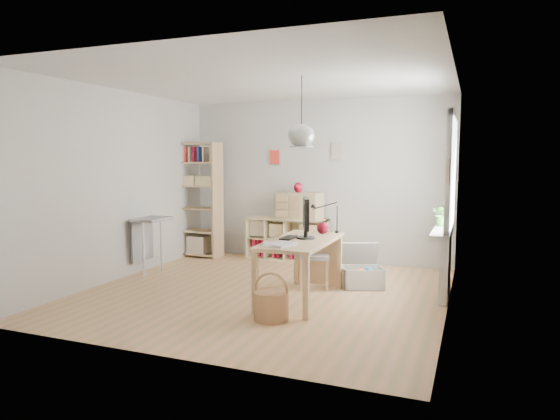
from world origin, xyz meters
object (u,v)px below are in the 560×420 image
(cube_shelf, at_px, (287,242))
(tall_bookshelf, at_px, (198,195))
(chair, at_px, (314,252))
(drawer_chest, at_px, (299,206))
(desk, at_px, (301,247))
(storage_chest, at_px, (362,273))
(monitor, at_px, (306,216))

(cube_shelf, relative_size, tall_bookshelf, 0.70)
(tall_bookshelf, relative_size, chair, 2.45)
(tall_bookshelf, xyz_separation_m, drawer_chest, (1.80, 0.24, -0.15))
(desk, xyz_separation_m, storage_chest, (0.57, 0.90, -0.47))
(cube_shelf, distance_m, drawer_chest, 0.68)
(chair, distance_m, monitor, 0.83)
(storage_chest, bearing_deg, cube_shelf, 118.05)
(tall_bookshelf, bearing_deg, storage_chest, -18.38)
(tall_bookshelf, xyz_separation_m, storage_chest, (3.15, -1.05, -0.90))
(tall_bookshelf, bearing_deg, cube_shelf, 10.19)
(monitor, bearing_deg, chair, 76.60)
(storage_chest, xyz_separation_m, monitor, (-0.54, -0.81, 0.85))
(storage_chest, distance_m, monitor, 1.29)
(monitor, height_order, drawer_chest, monitor)
(tall_bookshelf, distance_m, storage_chest, 3.44)
(storage_chest, bearing_deg, drawer_chest, 114.40)
(desk, bearing_deg, cube_shelf, 114.61)
(desk, height_order, chair, chair)
(chair, bearing_deg, tall_bookshelf, 135.08)
(monitor, bearing_deg, cube_shelf, 94.96)
(chair, height_order, drawer_chest, drawer_chest)
(desk, relative_size, chair, 1.84)
(desk, distance_m, chair, 0.72)
(cube_shelf, xyz_separation_m, chair, (0.97, -1.54, 0.17))
(chair, relative_size, drawer_chest, 1.07)
(cube_shelf, bearing_deg, desk, -65.39)
(chair, xyz_separation_m, monitor, (0.08, -0.60, 0.57))
(chair, bearing_deg, desk, -104.15)
(cube_shelf, relative_size, monitor, 2.52)
(tall_bookshelf, bearing_deg, monitor, -35.37)
(cube_shelf, height_order, monitor, monitor)
(desk, bearing_deg, tall_bookshelf, 142.99)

